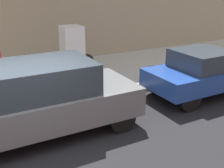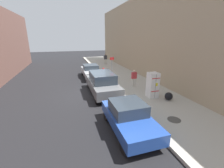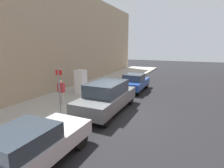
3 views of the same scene
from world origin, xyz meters
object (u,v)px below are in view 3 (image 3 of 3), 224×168
at_px(discarded_refrigerator, 81,82).
at_px(parked_suv_gray, 107,96).
at_px(trash_bag, 79,87).
at_px(parked_sedan_silver, 27,148).
at_px(pedestrian_standing_near, 61,91).
at_px(parked_hatchback_blue, 134,82).
at_px(street_sign_post, 60,91).

relative_size(discarded_refrigerator, parked_suv_gray, 0.38).
xyz_separation_m(trash_bag, parked_sedan_silver, (4.04, -8.49, 0.30)).
bearing_deg(parked_sedan_silver, discarded_refrigerator, 113.13).
distance_m(trash_bag, parked_sedan_silver, 9.41).
xyz_separation_m(pedestrian_standing_near, parked_hatchback_blue, (2.97, 5.71, -0.28)).
relative_size(pedestrian_standing_near, parked_hatchback_blue, 0.40).
bearing_deg(parked_sedan_silver, street_sign_post, 114.77).
bearing_deg(trash_bag, parked_sedan_silver, -64.57).
relative_size(pedestrian_standing_near, parked_suv_gray, 0.32).
xyz_separation_m(street_sign_post, parked_sedan_silver, (1.49, -3.23, -0.84)).
xyz_separation_m(discarded_refrigerator, pedestrian_standing_near, (0.28, -2.56, -0.05)).
bearing_deg(trash_bag, street_sign_post, -64.17).
relative_size(discarded_refrigerator, pedestrian_standing_near, 1.20).
bearing_deg(trash_bag, parked_hatchback_blue, 29.32).
height_order(trash_bag, parked_hatchback_blue, parked_hatchback_blue).
xyz_separation_m(discarded_refrigerator, parked_sedan_silver, (3.25, -7.60, -0.34)).
xyz_separation_m(pedestrian_standing_near, parked_sedan_silver, (2.97, -5.05, -0.28)).
xyz_separation_m(parked_sedan_silver, parked_hatchback_blue, (0.00, 10.76, 0.01)).
xyz_separation_m(discarded_refrigerator, parked_hatchback_blue, (3.25, 3.16, -0.33)).
xyz_separation_m(trash_bag, parked_suv_gray, (4.04, -3.04, 0.45)).
bearing_deg(pedestrian_standing_near, parked_sedan_silver, 5.27).
bearing_deg(discarded_refrigerator, parked_hatchback_blue, 44.18).
bearing_deg(parked_hatchback_blue, parked_sedan_silver, -90.00).
bearing_deg(trash_bag, discarded_refrigerator, -48.37).
distance_m(pedestrian_standing_near, parked_suv_gray, 3.00).
xyz_separation_m(discarded_refrigerator, parked_suv_gray, (3.25, -2.15, -0.18)).
bearing_deg(parked_hatchback_blue, discarded_refrigerator, -135.82).
height_order(discarded_refrigerator, pedestrian_standing_near, discarded_refrigerator).
xyz_separation_m(parked_suv_gray, parked_hatchback_blue, (0.00, 5.30, -0.15)).
relative_size(trash_bag, parked_hatchback_blue, 0.15).
bearing_deg(street_sign_post, parked_hatchback_blue, 78.79).
bearing_deg(street_sign_post, trash_bag, 115.83).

